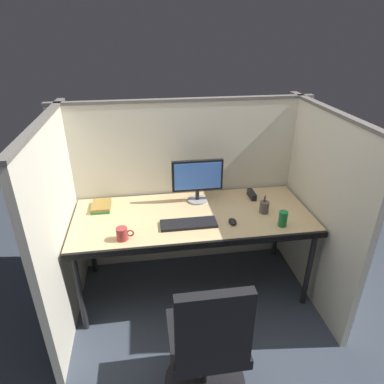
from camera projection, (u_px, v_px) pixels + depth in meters
ground_plane at (198, 310)px, 2.78m from camera, size 8.00×8.00×0.00m
cubicle_partition_rear at (186, 186)px, 3.09m from camera, size 2.21×0.06×1.57m
cubicle_partition_left at (61, 226)px, 2.47m from camera, size 0.06×1.41×1.57m
cubicle_partition_right at (316, 206)px, 2.74m from camera, size 0.06×1.41×1.57m
desk at (193, 221)px, 2.73m from camera, size 1.90×0.80×0.74m
office_chair at (207, 356)px, 1.99m from camera, size 0.52×0.52×0.97m
monitor_center at (197, 178)px, 2.83m from camera, size 0.43×0.17×0.37m
keyboard_main at (189, 224)px, 2.57m from camera, size 0.43×0.15×0.02m
computer_mouse at (233, 221)px, 2.59m from camera, size 0.06×0.10×0.04m
red_stapler at (252, 195)px, 2.97m from camera, size 0.04×0.15×0.06m
coffee_mug at (122, 234)px, 2.39m from camera, size 0.13×0.08×0.09m
soda_can at (283, 219)px, 2.54m from camera, size 0.07×0.07×0.12m
book_stack at (101, 206)px, 2.80m from camera, size 0.15×0.21×0.04m
pen_cup at (264, 207)px, 2.73m from camera, size 0.08×0.08×0.16m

